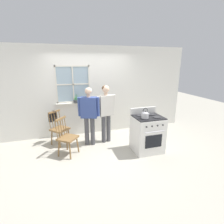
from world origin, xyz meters
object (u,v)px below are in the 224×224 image
handbag (53,116)px  person_elderly_left (89,112)px  stove (147,133)px  potted_plant (76,100)px  chair_by_window (59,129)px  kettle (145,115)px  person_teen_center (106,109)px  chair_near_wall (67,138)px

handbag → person_elderly_left: bearing=-26.0°
person_elderly_left → stove: person_elderly_left is taller
person_elderly_left → potted_plant: person_elderly_left is taller
chair_by_window → potted_plant: potted_plant is taller
chair_by_window → kettle: size_ratio=3.80×
kettle → potted_plant: potted_plant is taller
chair_by_window → person_teen_center: (1.28, -0.24, 0.54)m
chair_by_window → chair_near_wall: bearing=-116.5°
person_elderly_left → kettle: 1.49m
chair_near_wall → handbag: size_ratio=3.06×
person_teen_center → kettle: person_teen_center is taller
person_elderly_left → handbag: bearing=173.1°
chair_near_wall → chair_by_window: bearing=52.2°
potted_plant → person_teen_center: bearing=-45.0°
chair_near_wall → potted_plant: bearing=19.5°
potted_plant → stove: bearing=-44.1°
kettle → potted_plant: (-1.43, 1.67, 0.09)m
stove → kettle: size_ratio=4.39×
chair_near_wall → potted_plant: (0.38, 1.15, 0.68)m
chair_near_wall → kettle: bearing=-68.1°
potted_plant → handbag: 0.85m
handbag → person_teen_center: bearing=-16.3°
person_elderly_left → handbag: 1.07m
person_teen_center → chair_by_window: bearing=158.6°
person_teen_center → stove: 1.29m
chair_near_wall → kettle: (1.81, -0.52, 0.58)m
potted_plant → handbag: (-0.71, -0.30, -0.35)m
person_teen_center → handbag: size_ratio=5.30×
chair_by_window → potted_plant: size_ratio=3.22×
person_elderly_left → stove: 1.62m
chair_near_wall → person_elderly_left: person_elderly_left is taller
stove → kettle: bearing=-140.6°
kettle → person_teen_center: bearing=126.6°
chair_by_window → person_elderly_left: 0.99m
person_elderly_left → kettle: person_elderly_left is taller
chair_by_window → person_teen_center: 1.41m
chair_by_window → person_elderly_left: size_ratio=0.59×
stove → person_teen_center: bearing=136.6°
stove → handbag: stove is taller
kettle → potted_plant: bearing=130.5°
potted_plant → handbag: bearing=-156.7°
chair_near_wall → stove: bearing=-63.3°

